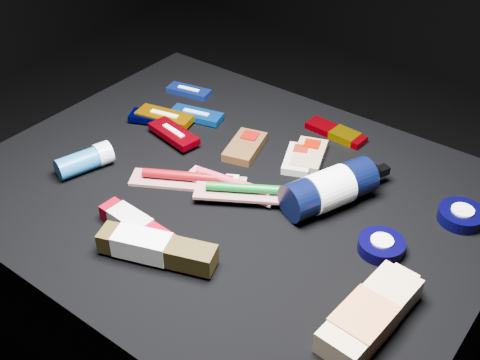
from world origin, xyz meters
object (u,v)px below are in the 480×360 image
Objects in this scene: bodywash_bottle at (369,316)px; toothpaste_carton_red at (136,226)px; lotion_bottle at (330,189)px; deodorant_stick at (85,161)px.

bodywash_bottle is 1.20× the size of toothpaste_carton_red.
toothpaste_carton_red is at bearing -167.46° from bodywash_bottle.
lotion_bottle reaches higher than bodywash_bottle.
deodorant_stick is (-0.44, -0.20, -0.01)m from lotion_bottle.
lotion_bottle is 1.92× the size of deodorant_stick.
bodywash_bottle is 0.63m from deodorant_stick.
toothpaste_carton_red is at bearing -2.28° from deodorant_stick.
toothpaste_carton_red is (-0.42, -0.06, -0.00)m from bodywash_bottle.
deodorant_stick is at bearing 164.16° from toothpaste_carton_red.
deodorant_stick is 0.23m from toothpaste_carton_red.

